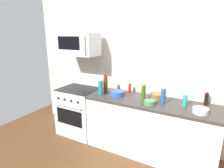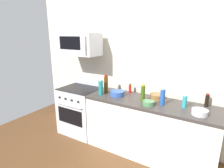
# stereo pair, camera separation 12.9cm
# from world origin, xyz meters

# --- Properties ---
(ground_plane) EXTENTS (6.18, 6.18, 0.00)m
(ground_plane) POSITION_xyz_m (0.00, 0.00, 0.00)
(ground_plane) COLOR brown
(back_wall) EXTENTS (5.15, 0.10, 2.70)m
(back_wall) POSITION_xyz_m (0.00, 0.41, 1.35)
(back_wall) COLOR beige
(back_wall) RESTS_ON ground_plane
(counter_unit) EXTENTS (2.06, 0.66, 0.92)m
(counter_unit) POSITION_xyz_m (0.00, -0.00, 0.46)
(counter_unit) COLOR white
(counter_unit) RESTS_ON ground_plane
(range_oven) EXTENTS (0.76, 0.69, 1.07)m
(range_oven) POSITION_xyz_m (-1.40, 0.00, 0.47)
(range_oven) COLOR #B7BABF
(range_oven) RESTS_ON ground_plane
(microwave) EXTENTS (0.74, 0.44, 0.40)m
(microwave) POSITION_xyz_m (-1.40, 0.05, 1.75)
(microwave) COLOR #B7BABF
(bottle_soda_blue) EXTENTS (0.07, 0.07, 0.26)m
(bottle_soda_blue) POSITION_xyz_m (0.20, -0.03, 1.04)
(bottle_soda_blue) COLOR #1E4CA5
(bottle_soda_blue) RESTS_ON countertop_slab
(bottle_sparkling_teal) EXTENTS (0.07, 0.07, 0.27)m
(bottle_sparkling_teal) POSITION_xyz_m (-0.84, -0.11, 1.05)
(bottle_sparkling_teal) COLOR #197F7A
(bottle_sparkling_teal) RESTS_ON countertop_slab
(bottle_soy_sauce_dark) EXTENTS (0.06, 0.06, 0.19)m
(bottle_soy_sauce_dark) POSITION_xyz_m (0.77, 0.24, 1.01)
(bottle_soy_sauce_dark) COLOR black
(bottle_soy_sauce_dark) RESTS_ON countertop_slab
(bottle_dish_soap) EXTENTS (0.06, 0.06, 0.20)m
(bottle_dish_soap) POSITION_xyz_m (0.51, 0.02, 1.01)
(bottle_dish_soap) COLOR teal
(bottle_dish_soap) RESTS_ON countertop_slab
(bottle_hot_sauce_red) EXTENTS (0.05, 0.05, 0.17)m
(bottle_hot_sauce_red) POSITION_xyz_m (-0.45, 0.23, 1.00)
(bottle_hot_sauce_red) COLOR #B21914
(bottle_hot_sauce_red) RESTS_ON countertop_slab
(bottle_wine_amber) EXTENTS (0.07, 0.07, 0.33)m
(bottle_wine_amber) POSITION_xyz_m (-0.83, 0.03, 1.08)
(bottle_wine_amber) COLOR #59330F
(bottle_wine_amber) RESTS_ON countertop_slab
(bottle_olive_oil) EXTENTS (0.07, 0.07, 0.27)m
(bottle_olive_oil) POSITION_xyz_m (-0.10, -0.05, 1.05)
(bottle_olive_oil) COLOR #385114
(bottle_olive_oil) RESTS_ON countertop_slab
(bowl_blue_mixing) EXTENTS (0.24, 0.24, 0.08)m
(bowl_blue_mixing) POSITION_xyz_m (-0.57, -0.01, 0.96)
(bowl_blue_mixing) COLOR #2D519E
(bowl_blue_mixing) RESTS_ON countertop_slab
(bowl_steel_prep) EXTENTS (0.20, 0.20, 0.07)m
(bowl_steel_prep) POSITION_xyz_m (0.72, -0.13, 0.96)
(bowl_steel_prep) COLOR #B2B5BA
(bowl_steel_prep) RESTS_ON countertop_slab
(bowl_wooden_salad) EXTENTS (0.22, 0.22, 0.09)m
(bowl_wooden_salad) POSITION_xyz_m (0.06, 0.16, 0.97)
(bowl_wooden_salad) COLOR brown
(bowl_wooden_salad) RESTS_ON countertop_slab
(bowl_green_glaze) EXTENTS (0.17, 0.17, 0.06)m
(bowl_green_glaze) POSITION_xyz_m (0.04, -0.15, 0.95)
(bowl_green_glaze) COLOR #477A4C
(bowl_green_glaze) RESTS_ON countertop_slab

